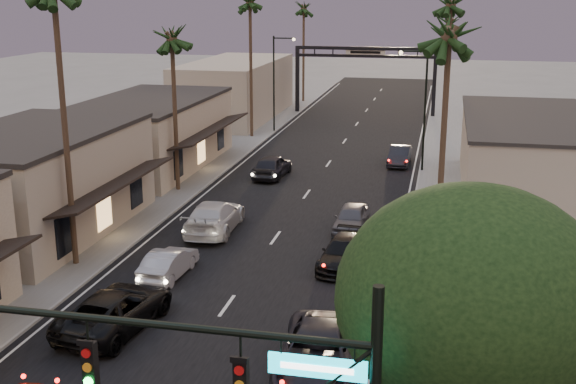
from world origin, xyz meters
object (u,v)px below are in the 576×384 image
at_px(oncoming_silver, 169,263).
at_px(palm_rc, 450,18).
at_px(palm_lc, 172,32).
at_px(palm_far, 304,5).
at_px(corner_tree, 474,309).
at_px(arch, 365,63).
at_px(palm_ra, 450,27).
at_px(oncoming_pickup, 116,309).
at_px(curbside_black, 344,253).
at_px(curbside_near, 318,352).
at_px(streetlight_left, 277,76).
at_px(streetlight_right, 422,100).

bearing_deg(oncoming_silver, palm_rc, -103.54).
distance_m(palm_lc, palm_far, 42.01).
height_order(corner_tree, arch, corner_tree).
bearing_deg(palm_ra, oncoming_pickup, -147.08).
bearing_deg(palm_ra, corner_tree, -86.97).
xyz_separation_m(palm_lc, curbside_black, (12.81, -11.37, -9.77)).
xyz_separation_m(arch, palm_lc, (-8.60, -34.00, 4.94)).
bearing_deg(corner_tree, curbside_near, 124.57).
relative_size(streetlight_left, palm_rc, 0.74).
xyz_separation_m(palm_ra, oncoming_silver, (-12.21, -2.44, -10.76)).
distance_m(streetlight_left, oncoming_pickup, 42.31).
xyz_separation_m(oncoming_pickup, curbside_black, (7.88, 8.57, -0.10)).
relative_size(streetlight_left, curbside_near, 1.56).
distance_m(palm_lc, curbside_near, 27.25).
bearing_deg(curbside_near, curbside_black, 90.25).
distance_m(streetlight_right, palm_far, 36.85).
xyz_separation_m(arch, oncoming_silver, (-3.61, -48.44, -4.85)).
bearing_deg(streetlight_right, palm_rc, 84.95).
bearing_deg(streetlight_right, palm_far, 114.76).
distance_m(corner_tree, streetlight_left, 53.15).
distance_m(corner_tree, palm_rc, 56.74).
bearing_deg(curbside_near, arch, 92.10).
bearing_deg(curbside_black, oncoming_pickup, -128.27).
bearing_deg(streetlight_left, curbside_near, -75.04).
distance_m(corner_tree, palm_far, 72.96).
xyz_separation_m(streetlight_left, curbside_black, (11.13, -33.37, -4.63)).
bearing_deg(streetlight_left, palm_rc, 21.14).
bearing_deg(corner_tree, streetlight_right, 93.89).
bearing_deg(palm_far, oncoming_silver, -85.25).
distance_m(corner_tree, curbside_black, 18.73).
bearing_deg(arch, streetlight_left, -119.97).
xyz_separation_m(oncoming_silver, curbside_near, (8.36, -7.25, 0.12)).
height_order(streetlight_right, curbside_black, streetlight_right).
xyz_separation_m(arch, palm_ra, (8.60, -46.00, 5.91)).
relative_size(palm_rc, oncoming_pickup, 2.12).
bearing_deg(palm_far, palm_lc, -90.41).
xyz_separation_m(streetlight_right, streetlight_left, (-13.84, 13.00, 0.00)).
distance_m(streetlight_right, oncoming_pickup, 31.15).
distance_m(oncoming_pickup, curbside_black, 11.64).
bearing_deg(palm_rc, oncoming_silver, -106.04).
height_order(arch, streetlight_right, streetlight_right).
bearing_deg(palm_far, curbside_near, -78.42).
relative_size(palm_lc, oncoming_silver, 2.96).
bearing_deg(streetlight_left, palm_lc, -94.37).
bearing_deg(oncoming_pickup, streetlight_left, -78.58).
distance_m(arch, curbside_black, 45.82).
bearing_deg(arch, palm_ra, -79.41).
xyz_separation_m(arch, palm_far, (-8.30, 8.00, 5.91)).
distance_m(streetlight_right, palm_ra, 21.94).
bearing_deg(streetlight_left, oncoming_pickup, -85.57).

